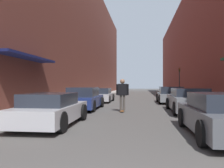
{
  "coord_description": "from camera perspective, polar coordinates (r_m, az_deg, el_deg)",
  "views": [
    {
      "loc": [
        0.45,
        -1.08,
        1.49
      ],
      "look_at": [
        -1.41,
        12.8,
        1.53
      ],
      "focal_mm": 35.0,
      "sensor_mm": 36.0,
      "label": 1
    }
  ],
  "objects": [
    {
      "name": "parked_car_left_2",
      "position": [
        18.9,
        -2.82,
        -2.94
      ],
      "size": [
        1.9,
        4.13,
        1.2
      ],
      "color": "#B7B7BC",
      "rests_on": "ground"
    },
    {
      "name": "building_row_left",
      "position": [
        29.88,
        -8.63,
        11.85
      ],
      "size": [
        4.9,
        53.95,
        15.43
      ],
      "color": "brown",
      "rests_on": "ground"
    },
    {
      "name": "parked_car_left_1",
      "position": [
        13.32,
        -7.27,
        -3.85
      ],
      "size": [
        1.86,
        4.25,
        1.33
      ],
      "color": "navy",
      "rests_on": "ground"
    },
    {
      "name": "parked_car_left_0",
      "position": [
        8.35,
        -15.52,
        -6.43
      ],
      "size": [
        1.87,
        4.05,
        1.18
      ],
      "color": "#B7B7BC",
      "rests_on": "ground"
    },
    {
      "name": "curb_strip_left",
      "position": [
        28.58,
        -3.04,
        -3.05
      ],
      "size": [
        1.8,
        53.95,
        0.12
      ],
      "color": "#A3A099",
      "rests_on": "ground"
    },
    {
      "name": "ground",
      "position": [
        22.71,
        6.51,
        -3.94
      ],
      "size": [
        118.7,
        118.7,
        0.0
      ],
      "primitive_type": "plane",
      "color": "#4C4947"
    },
    {
      "name": "building_row_right",
      "position": [
        29.39,
        22.21,
        9.37
      ],
      "size": [
        4.9,
        53.95,
        12.73
      ],
      "color": "brown",
      "rests_on": "ground"
    },
    {
      "name": "parked_car_right_2",
      "position": [
        18.42,
        15.03,
        -2.82
      ],
      "size": [
        2.08,
        4.25,
        1.33
      ],
      "color": "gray",
      "rests_on": "ground"
    },
    {
      "name": "skateboarder",
      "position": [
        11.99,
        2.74,
        -1.98
      ],
      "size": [
        0.69,
        0.78,
        1.81
      ],
      "color": "brown",
      "rests_on": "ground"
    },
    {
      "name": "parked_car_right_1",
      "position": [
        12.51,
        19.3,
        -4.06
      ],
      "size": [
        1.97,
        4.67,
        1.3
      ],
      "color": "gray",
      "rests_on": "ground"
    },
    {
      "name": "parked_car_right_0",
      "position": [
        7.12,
        26.99,
        -7.25
      ],
      "size": [
        1.99,
        4.16,
        1.25
      ],
      "color": "#515459",
      "rests_on": "ground"
    },
    {
      "name": "traffic_light",
      "position": [
        26.15,
        17.2,
        1.33
      ],
      "size": [
        0.16,
        0.22,
        3.31
      ],
      "color": "#2D2D2D",
      "rests_on": "curb_strip_right"
    },
    {
      "name": "curb_strip_right",
      "position": [
        28.43,
        16.55,
        -3.06
      ],
      "size": [
        1.8,
        53.95,
        0.12
      ],
      "color": "#A3A099",
      "rests_on": "ground"
    }
  ]
}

